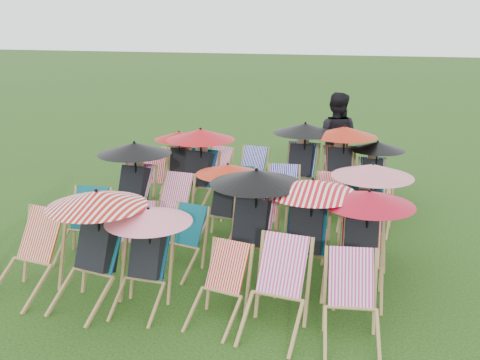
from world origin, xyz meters
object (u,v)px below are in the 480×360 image
(deckchair_0, at_px, (27,256))
(deckchair_5, at_px, (352,303))
(deckchair_29, at_px, (374,172))
(person_rear, at_px, (335,140))

(deckchair_0, distance_m, deckchair_5, 3.96)
(deckchair_29, relative_size, person_rear, 0.61)
(deckchair_0, distance_m, deckchair_29, 6.13)
(deckchair_5, height_order, deckchair_29, deckchair_29)
(deckchair_0, bearing_deg, deckchair_5, 6.84)
(deckchair_5, relative_size, person_rear, 0.48)
(deckchair_0, relative_size, person_rear, 0.51)
(person_rear, bearing_deg, deckchair_29, 135.04)
(deckchair_0, relative_size, deckchair_29, 0.84)
(deckchair_29, bearing_deg, person_rear, 122.18)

